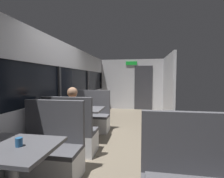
% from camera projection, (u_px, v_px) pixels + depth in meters
% --- Properties ---
extents(ground_plane, '(3.30, 9.20, 0.02)m').
position_uv_depth(ground_plane, '(121.00, 144.00, 3.67)').
color(ground_plane, '#665B4C').
extents(carriage_window_panel_left, '(0.09, 8.48, 2.30)m').
position_uv_depth(carriage_window_panel_left, '(59.00, 92.00, 3.84)').
color(carriage_window_panel_left, '#B2B2B7').
rests_on(carriage_window_panel_left, ground_plane).
extents(carriage_end_bulkhead, '(2.90, 0.11, 2.30)m').
position_uv_depth(carriage_end_bulkhead, '(133.00, 85.00, 7.71)').
color(carriage_end_bulkhead, '#B2B2B7').
rests_on(carriage_end_bulkhead, ground_plane).
extents(carriage_aisle_panel_right, '(0.08, 2.40, 2.30)m').
position_uv_depth(carriage_aisle_panel_right, '(168.00, 86.00, 6.30)').
color(carriage_aisle_panel_right, '#B2B2B7').
rests_on(carriage_aisle_panel_right, ground_plane).
extents(dining_table_near_window, '(0.90, 0.70, 0.74)m').
position_uv_depth(dining_table_near_window, '(12.00, 155.00, 1.72)').
color(dining_table_near_window, '#9E9EA3').
rests_on(dining_table_near_window, ground_plane).
extents(bench_near_window_facing_entry, '(0.95, 0.50, 1.10)m').
position_uv_depth(bench_near_window_facing_entry, '(49.00, 154.00, 2.43)').
color(bench_near_window_facing_entry, silver).
rests_on(bench_near_window_facing_entry, ground_plane).
extents(dining_table_mid_window, '(0.90, 0.70, 0.74)m').
position_uv_depth(dining_table_mid_window, '(83.00, 113.00, 3.85)').
color(dining_table_mid_window, '#9E9EA3').
rests_on(dining_table_mid_window, ground_plane).
extents(bench_mid_window_facing_end, '(0.95, 0.50, 1.10)m').
position_uv_depth(bench_mid_window_facing_end, '(71.00, 136.00, 3.18)').
color(bench_mid_window_facing_end, silver).
rests_on(bench_mid_window_facing_end, ground_plane).
extents(bench_mid_window_facing_entry, '(0.95, 0.50, 1.10)m').
position_uv_depth(bench_mid_window_facing_entry, '(92.00, 119.00, 4.56)').
color(bench_mid_window_facing_entry, silver).
rests_on(bench_mid_window_facing_entry, ground_plane).
extents(seated_passenger, '(0.47, 0.55, 1.26)m').
position_uv_depth(seated_passenger, '(72.00, 124.00, 3.24)').
color(seated_passenger, '#26262D').
rests_on(seated_passenger, ground_plane).
extents(coffee_cup_primary, '(0.07, 0.07, 0.09)m').
position_uv_depth(coffee_cup_primary, '(19.00, 142.00, 1.69)').
color(coffee_cup_primary, '#26598C').
rests_on(coffee_cup_primary, dining_table_near_window).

